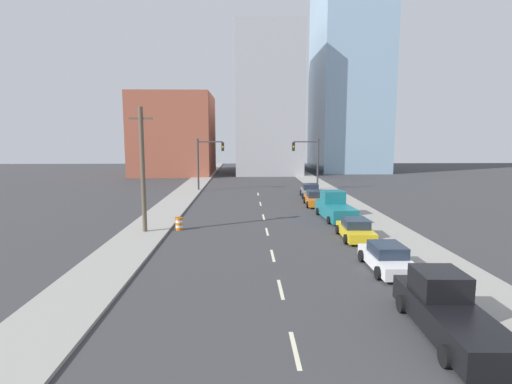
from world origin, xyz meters
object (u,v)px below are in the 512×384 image
Objects in this scene: pickup_truck_black at (447,311)px; sedan_gray at (310,191)px; traffic_signal_left at (205,158)px; sedan_white at (387,258)px; sedan_orange at (316,199)px; traffic_barrel at (179,224)px; utility_pole_left_mid at (143,170)px; traffic_signal_right at (311,158)px; pickup_truck_teal at (335,208)px; sedan_yellow at (356,230)px.

pickup_truck_black reaches higher than sedan_gray.
sedan_white is (12.54, -31.46, -3.62)m from traffic_signal_left.
sedan_gray reaches higher than sedan_orange.
traffic_signal_left is at bearing 111.73° from sedan_white.
traffic_barrel is 20.28m from pickup_truck_black.
utility_pole_left_mid reaches higher than sedan_orange.
pickup_truck_teal is at bearing -92.87° from traffic_signal_right.
traffic_signal_left is at bearing 118.92° from sedan_yellow.
sedan_orange reaches higher than sedan_yellow.
utility_pole_left_mid is at bearing -128.17° from sedan_gray.
pickup_truck_teal is at bearing 90.77° from pickup_truck_black.
traffic_signal_right is 1.44× the size of sedan_orange.
utility_pole_left_mid is (-2.14, -23.02, 0.37)m from traffic_signal_left.
sedan_orange is at bearing 40.60° from traffic_barrel.
traffic_signal_left reaches higher than pickup_truck_black.
traffic_barrel is at bearing -89.61° from traffic_signal_left.
pickup_truck_teal is 6.60m from sedan_orange.
pickup_truck_black is 13.31m from sedan_yellow.
pickup_truck_black reaches higher than sedan_yellow.
sedan_gray is at bearing 88.24° from sedan_orange.
pickup_truck_black is (-1.46, -38.29, -3.42)m from traffic_signal_right.
utility_pole_left_mid reaches higher than traffic_signal_left.
sedan_white is at bearing -86.84° from sedan_orange.
traffic_barrel is 16.00m from sedan_orange.
sedan_gray is (0.04, 19.14, 0.07)m from sedan_yellow.
traffic_signal_left is at bearing 110.05° from pickup_truck_black.
traffic_signal_right reaches higher than traffic_barrel.
pickup_truck_teal reaches higher than sedan_white.
sedan_yellow is 6.84m from pickup_truck_teal.
traffic_barrel is at bearing 128.90° from pickup_truck_black.
pickup_truck_black is 32.44m from sedan_gray.
traffic_signal_left reaches higher than traffic_barrel.
pickup_truck_black is 1.34× the size of sedan_orange.
sedan_yellow reaches higher than traffic_barrel.
pickup_truck_black is at bearing -53.42° from traffic_barrel.
traffic_signal_right is at bearing 83.70° from pickup_truck_teal.
traffic_signal_left is 22.47m from pickup_truck_teal.
pickup_truck_teal is 1.44× the size of sedan_gray.
traffic_signal_left is 7.07× the size of traffic_barrel.
utility_pole_left_mid is 23.03m from sedan_gray.
utility_pole_left_mid reaches higher than pickup_truck_black.
pickup_truck_black is at bearing -46.75° from utility_pole_left_mid.
sedan_gray reaches higher than traffic_barrel.
traffic_signal_right is 27.94m from utility_pole_left_mid.
pickup_truck_teal is at bearing -83.32° from sedan_orange.
traffic_barrel is 0.15× the size of pickup_truck_teal.
sedan_orange is (-1.40, -11.60, -3.56)m from traffic_signal_right.
traffic_barrel is at bearing 23.84° from utility_pole_left_mid.
utility_pole_left_mid is 17.40m from sedan_white.
utility_pole_left_mid is at bearing 135.58° from pickup_truck_black.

